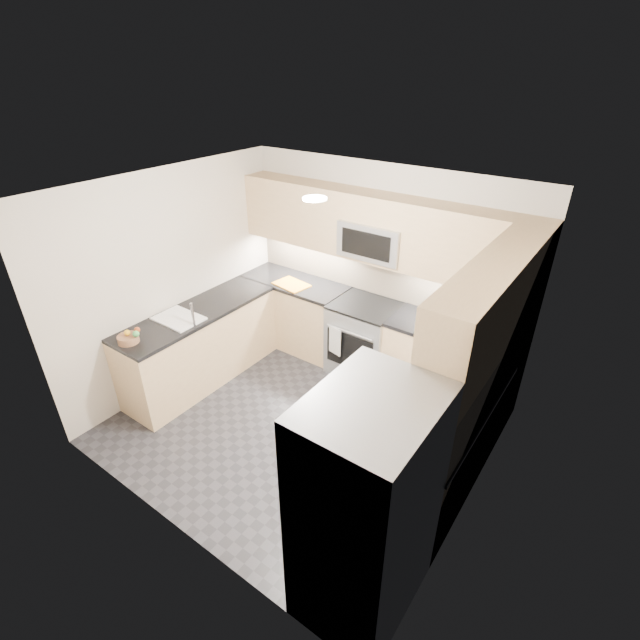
{
  "coord_description": "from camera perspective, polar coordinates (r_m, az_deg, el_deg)",
  "views": [
    {
      "loc": [
        2.38,
        -2.97,
        3.46
      ],
      "look_at": [
        0.0,
        0.35,
        1.15
      ],
      "focal_mm": 26.0,
      "sensor_mm": 36.0,
      "label": 1
    }
  ],
  "objects": [
    {
      "name": "fridge_handle_left",
      "position": [
        3.27,
        -1.9,
        -20.74
      ],
      "size": [
        0.02,
        0.02,
        1.2
      ],
      "primitive_type": "cylinder",
      "color": "#B2B5BA",
      "rests_on": "refrigerator"
    },
    {
      "name": "oven_handle",
      "position": [
        5.32,
        3.61,
        -1.55
      ],
      "size": [
        0.6,
        0.02,
        0.02
      ],
      "primitive_type": "cylinder",
      "rotation": [
        0.0,
        1.57,
        0.0
      ],
      "color": "#B2B5BA",
      "rests_on": "gas_range"
    },
    {
      "name": "fridge_handle_right",
      "position": [
        3.46,
        1.88,
        -17.02
      ],
      "size": [
        0.02,
        0.02,
        1.2
      ],
      "primitive_type": "cylinder",
      "color": "#B2B5BA",
      "rests_on": "refrigerator"
    },
    {
      "name": "refrigerator",
      "position": [
        3.28,
        5.75,
        -22.15
      ],
      "size": [
        0.7,
        0.9,
        1.8
      ],
      "primitive_type": "cube",
      "color": "#95979C",
      "rests_on": "floor"
    },
    {
      "name": "fruit_orange",
      "position": [
        5.05,
        -22.64,
        -1.46
      ],
      "size": [
        0.06,
        0.06,
        0.06
      ],
      "primitive_type": "sphere",
      "color": "gold",
      "rests_on": "fruit_basket"
    },
    {
      "name": "backsplash_right",
      "position": [
        4.14,
        21.61,
        -6.05
      ],
      "size": [
        0.01,
        2.3,
        0.51
      ],
      "primitive_type": "cube",
      "color": "tan",
      "rests_on": "wall_right"
    },
    {
      "name": "backsplash_back",
      "position": [
        5.62,
        7.45,
        5.49
      ],
      "size": [
        3.6,
        0.01,
        0.51
      ],
      "primitive_type": "cube",
      "color": "tan",
      "rests_on": "wall_back"
    },
    {
      "name": "base_cab_back_right",
      "position": [
        5.38,
        15.6,
        -5.78
      ],
      "size": [
        1.42,
        0.6,
        0.9
      ],
      "primitive_type": "cube",
      "color": "tan",
      "rests_on": "floor"
    },
    {
      "name": "floor",
      "position": [
        5.14,
        -2.33,
        -12.81
      ],
      "size": [
        3.6,
        3.2,
        0.0
      ],
      "primitive_type": "cube",
      "color": "#232328",
      "rests_on": "ground"
    },
    {
      "name": "fruit_pear",
      "position": [
        4.99,
        -21.71,
        -1.6
      ],
      "size": [
        0.07,
        0.07,
        0.07
      ],
      "primitive_type": "sphere",
      "color": "#47A64E",
      "rests_on": "fruit_basket"
    },
    {
      "name": "oven_door_glass",
      "position": [
        5.48,
        3.64,
        -3.88
      ],
      "size": [
        0.62,
        0.02,
        0.45
      ],
      "primitive_type": "cube",
      "color": "black",
      "rests_on": "gas_range"
    },
    {
      "name": "faucet",
      "position": [
        5.11,
        -15.39,
        0.62
      ],
      "size": [
        0.03,
        0.03,
        0.28
      ],
      "primitive_type": "cylinder",
      "color": "silver",
      "rests_on": "countertop_peninsula"
    },
    {
      "name": "countertop_peninsula",
      "position": [
        5.51,
        -14.98,
        0.94
      ],
      "size": [
        0.63,
        2.0,
        0.04
      ],
      "primitive_type": "cube",
      "color": "black",
      "rests_on": "base_cab_peninsula"
    },
    {
      "name": "sink_basin",
      "position": [
        5.39,
        -16.91,
        -0.47
      ],
      "size": [
        0.52,
        0.38,
        0.16
      ],
      "primitive_type": "cube",
      "color": "white",
      "rests_on": "base_cab_peninsula"
    },
    {
      "name": "range_cooktop",
      "position": [
        5.49,
        5.64,
        1.74
      ],
      "size": [
        0.76,
        0.65,
        0.03
      ],
      "primitive_type": "cube",
      "color": "black",
      "rests_on": "gas_range"
    },
    {
      "name": "wall_left",
      "position": [
        5.58,
        -17.44,
        4.77
      ],
      "size": [
        0.02,
        3.2,
        2.5
      ],
      "primitive_type": "cube",
      "color": "beige",
      "rests_on": "floor"
    },
    {
      "name": "ceiling",
      "position": [
        3.92,
        -3.09,
        15.29
      ],
      "size": [
        3.6,
        3.2,
        0.02
      ],
      "primitive_type": "cube",
      "color": "beige",
      "rests_on": "wall_back"
    },
    {
      "name": "wall_right",
      "position": [
        3.75,
        19.88,
        -8.76
      ],
      "size": [
        0.02,
        3.2,
        2.5
      ],
      "primitive_type": "cube",
      "color": "beige",
      "rests_on": "floor"
    },
    {
      "name": "base_cab_right",
      "position": [
        4.42,
        14.93,
        -14.67
      ],
      "size": [
        0.6,
        1.7,
        0.9
      ],
      "primitive_type": "cube",
      "color": "tan",
      "rests_on": "floor"
    },
    {
      "name": "base_cab_back_left",
      "position": [
        6.27,
        -3.04,
        0.78
      ],
      "size": [
        1.42,
        0.6,
        0.9
      ],
      "primitive_type": "cube",
      "color": "tan",
      "rests_on": "floor"
    },
    {
      "name": "dish_towel_check",
      "position": [
        5.48,
        1.84,
        -2.59
      ],
      "size": [
        0.19,
        0.06,
        0.35
      ],
      "primitive_type": "cube",
      "rotation": [
        0.0,
        0.0,
        -0.23
      ],
      "color": "white",
      "rests_on": "oven_handle"
    },
    {
      "name": "wall_front",
      "position": [
        3.52,
        -19.2,
        -11.36
      ],
      "size": [
        3.6,
        0.02,
        2.5
      ],
      "primitive_type": "cube",
      "color": "beige",
      "rests_on": "floor"
    },
    {
      "name": "upper_cab_right",
      "position": [
        3.71,
        20.14,
        1.39
      ],
      "size": [
        0.35,
        1.95,
        0.75
      ],
      "primitive_type": "cube",
      "color": "tan",
      "rests_on": "wall_right"
    },
    {
      "name": "countertop_back_left",
      "position": [
        6.06,
        -3.15,
        4.68
      ],
      "size": [
        1.42,
        0.63,
        0.04
      ],
      "primitive_type": "cube",
      "color": "black",
      "rests_on": "base_cab_back_left"
    },
    {
      "name": "cutting_board",
      "position": [
        5.93,
        -3.53,
        4.4
      ],
      "size": [
        0.48,
        0.37,
        0.01
      ],
      "primitive_type": "cube",
      "rotation": [
        0.0,
        0.0,
        -0.16
      ],
      "color": "orange",
      "rests_on": "countertop_back_left"
    },
    {
      "name": "base_cab_peninsula",
      "position": [
        5.74,
        -14.38,
        -3.18
      ],
      "size": [
        0.6,
        2.0,
        0.9
      ],
      "primitive_type": "cube",
      "color": "tan",
      "rests_on": "floor"
    },
    {
      "name": "gas_range",
      "position": [
        5.72,
        5.41,
        -2.34
      ],
      "size": [
        0.76,
        0.65,
        0.91
      ],
      "primitive_type": "cube",
      "color": "#A3A7AB",
      "rests_on": "floor"
    },
    {
      "name": "wall_back",
      "position": [
        5.6,
        7.51,
        6.02
      ],
      "size": [
        3.6,
        0.02,
        2.5
      ],
      "primitive_type": "cube",
      "color": "beige",
      "rests_on": "floor"
    },
    {
      "name": "countertop_right",
      "position": [
        4.12,
        15.77,
        -9.95
      ],
      "size": [
        0.63,
        1.7,
        0.04
      ],
      "primitive_type": "cube",
      "color": "black",
      "rests_on": "base_cab_right"
    },
    {
      "name": "microwave",
      "position": [
        5.28,
        6.76,
        9.81
      ],
      "size": [
        0.76,
        0.4,
        0.4
      ],
      "primitive_type": "cube",
      "color": "#9FA1A7",
      "rests_on": "upper_cab_back"
    },
    {
      "name": "fruit_apple",
      "position": [
        5.06,
        -21.59,
        -1.14
      ],
      "size": [
        0.06,
        0.06,
        0.06
      ],
      "primitive_type": "sphere",
      "color": "#A03812",
      "rests_on": "fruit_basket"
    },
    {
      "name": "microwave_door",
      "position": [
        5.11,
        5.61,
        9.21
      ],
      "size": [
        0.6,
        0.01,
        0.28
      ],
      "primitive_type": "cube",
      "color": "black",
      "rests_on": "microwave"
    },
    {
      "name": "utensil_bowl",
      "position": [
        4.98,
        20.49,
        -1.95
      ],
      "size": [
        0.3,
        0.3,
        0.15
      ],
      "primitive_type": "cylinder",
      "rotation": [
        0.0,
        0.0,
        -0.11
      ],
      "color": "#4FB956",
      "rests_on": "countertop_back_right"
    },
    {
      "name": "fruit_basket",
      "position": [
        5.09,
        -22.52,
        -2.16
      ],
      "size": [
        0.25,
        0.25,
        0.08
      ],
      "primitive_type": "cylinder",
      "rotation": [
        0.0,
        0.0,
        0.19
      ],
      "color": "#916143",
      "rests_on": "countertop_peninsula"
    },
    {
      "name": "upper_cab_back",
      "position": [
        5.26,
        6.98,
        11.17
      ],
      "size": [
        3.6,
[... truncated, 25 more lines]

